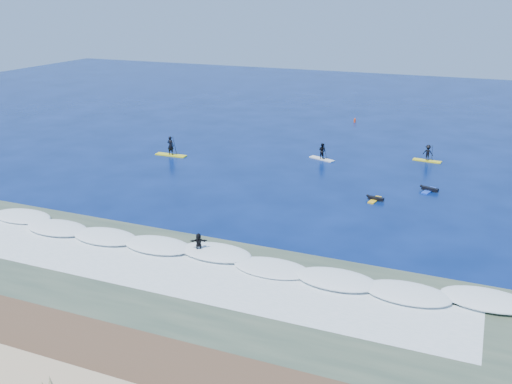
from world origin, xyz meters
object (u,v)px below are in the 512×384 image
at_px(wave_surfer, 199,244).
at_px(marker_buoy, 355,120).
at_px(prone_paddler_far, 429,189).
at_px(sup_paddler_right, 428,154).
at_px(sup_paddler_left, 171,149).
at_px(sup_paddler_center, 322,152).
at_px(prone_paddler_near, 375,199).

height_order(wave_surfer, marker_buoy, wave_surfer).
xyz_separation_m(wave_surfer, marker_buoy, (0.04, 42.18, -0.47)).
bearing_deg(prone_paddler_far, sup_paddler_right, 23.50).
relative_size(sup_paddler_left, marker_buoy, 5.13).
height_order(sup_paddler_left, sup_paddler_right, sup_paddler_left).
bearing_deg(sup_paddler_center, marker_buoy, 114.49).
xyz_separation_m(sup_paddler_center, prone_paddler_far, (11.01, -5.81, -0.57)).
xyz_separation_m(sup_paddler_center, marker_buoy, (-0.97, 18.12, -0.43)).
height_order(sup_paddler_left, sup_paddler_center, sup_paddler_left).
height_order(sup_paddler_right, wave_surfer, sup_paddler_right).
bearing_deg(prone_paddler_near, wave_surfer, 159.76).
distance_m(prone_paddler_far, wave_surfer, 21.86).
bearing_deg(prone_paddler_far, sup_paddler_center, 77.98).
relative_size(prone_paddler_near, wave_surfer, 1.04).
height_order(sup_paddler_center, sup_paddler_right, sup_paddler_right).
bearing_deg(sup_paddler_right, prone_paddler_far, -76.04).
distance_m(sup_paddler_center, sup_paddler_right, 10.33).
distance_m(prone_paddler_far, marker_buoy, 26.76).
bearing_deg(sup_paddler_right, sup_paddler_left, -155.81).
distance_m(sup_paddler_left, sup_paddler_center, 15.31).
relative_size(sup_paddler_center, sup_paddler_right, 1.00).
height_order(sup_paddler_center, wave_surfer, sup_paddler_center).
distance_m(sup_paddler_right, prone_paddler_far, 9.27).
bearing_deg(wave_surfer, sup_paddler_right, 42.30).
bearing_deg(marker_buoy, sup_paddler_left, -121.08).
xyz_separation_m(prone_paddler_far, marker_buoy, (-11.98, 23.93, 0.14)).
distance_m(sup_paddler_center, prone_paddler_near, 12.24).
xyz_separation_m(prone_paddler_near, marker_buoy, (-8.26, 27.94, 0.15)).
bearing_deg(sup_paddler_center, prone_paddler_near, -31.99).
bearing_deg(sup_paddler_center, sup_paddler_right, 40.43).
height_order(prone_paddler_far, marker_buoy, marker_buoy).
xyz_separation_m(sup_paddler_center, wave_surfer, (-1.01, -24.05, 0.04)).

